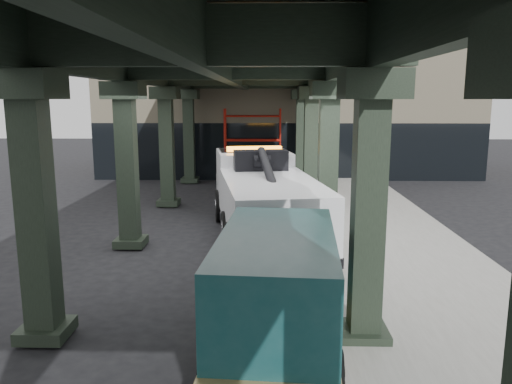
# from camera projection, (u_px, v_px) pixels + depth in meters

# --- Properties ---
(ground) EXTENTS (90.00, 90.00, 0.00)m
(ground) POSITION_uv_depth(u_px,v_px,m) (237.00, 270.00, 13.36)
(ground) COLOR black
(ground) RESTS_ON ground
(sidewalk) EXTENTS (5.00, 40.00, 0.15)m
(sidewalk) POSITION_uv_depth(u_px,v_px,m) (388.00, 246.00, 15.21)
(sidewalk) COLOR gray
(sidewalk) RESTS_ON ground
(lane_stripe) EXTENTS (0.12, 38.00, 0.01)m
(lane_stripe) POSITION_uv_depth(u_px,v_px,m) (296.00, 248.00, 15.29)
(lane_stripe) COLOR silver
(lane_stripe) RESTS_ON ground
(viaduct) EXTENTS (7.40, 32.00, 6.40)m
(viaduct) POSITION_uv_depth(u_px,v_px,m) (226.00, 65.00, 14.33)
(viaduct) COLOR black
(viaduct) RESTS_ON ground
(building) EXTENTS (22.00, 10.00, 8.00)m
(building) POSITION_uv_depth(u_px,v_px,m) (286.00, 107.00, 32.24)
(building) COLOR #C6B793
(building) RESTS_ON ground
(scaffolding) EXTENTS (3.08, 0.88, 4.00)m
(scaffolding) POSITION_uv_depth(u_px,v_px,m) (253.00, 143.00, 27.37)
(scaffolding) COLOR #B0190E
(scaffolding) RESTS_ON ground
(tow_truck) EXTENTS (3.84, 9.39, 3.00)m
(tow_truck) POSITION_uv_depth(u_px,v_px,m) (262.00, 195.00, 16.08)
(tow_truck) COLOR black
(tow_truck) RESTS_ON ground
(towed_van) EXTENTS (2.51, 5.55, 2.20)m
(towed_van) POSITION_uv_depth(u_px,v_px,m) (278.00, 283.00, 9.13)
(towed_van) COLOR #113C3E
(towed_van) RESTS_ON ground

